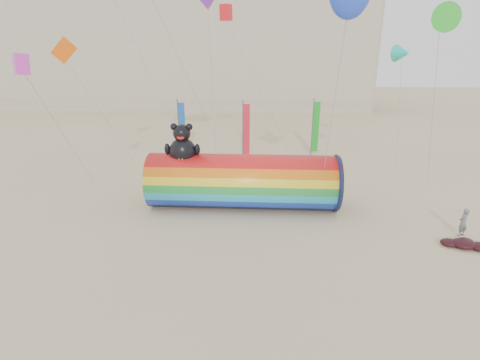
# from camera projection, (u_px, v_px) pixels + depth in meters

# --- Properties ---
(ground) EXTENTS (160.00, 160.00, 0.00)m
(ground) POSITION_uv_depth(u_px,v_px,m) (229.00, 230.00, 20.39)
(ground) COLOR #CCB58C
(ground) RESTS_ON ground
(hotel_building) EXTENTS (60.40, 15.40, 20.60)m
(hotel_building) POSITION_uv_depth(u_px,v_px,m) (179.00, 41.00, 60.81)
(hotel_building) COLOR #B7AD99
(hotel_building) RESTS_ON ground
(windsock_assembly) EXTENTS (11.50, 3.50, 5.30)m
(windsock_assembly) POSITION_uv_depth(u_px,v_px,m) (243.00, 180.00, 22.88)
(windsock_assembly) COLOR red
(windsock_assembly) RESTS_ON ground
(kite_handler) EXTENTS (0.68, 0.61, 1.56)m
(kite_handler) POSITION_uv_depth(u_px,v_px,m) (463.00, 222.00, 19.57)
(kite_handler) COLOR slate
(kite_handler) RESTS_ON ground
(fabric_bundle) EXTENTS (2.62, 1.35, 0.41)m
(fabric_bundle) POSITION_uv_depth(u_px,v_px,m) (467.00, 244.00, 18.64)
(fabric_bundle) COLOR #3D0B12
(fabric_bundle) RESTS_ON ground
(festival_banners) EXTENTS (12.54, 1.74, 5.20)m
(festival_banners) POSITION_uv_depth(u_px,v_px,m) (248.00, 129.00, 33.02)
(festival_banners) COLOR #59595E
(festival_banners) RESTS_ON ground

